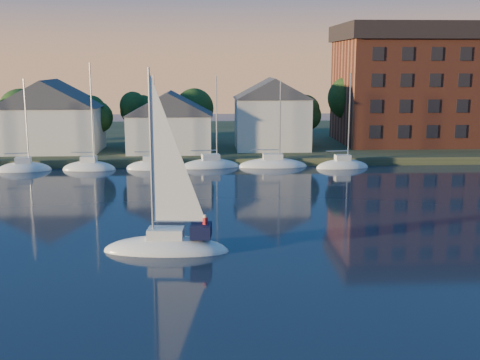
{
  "coord_description": "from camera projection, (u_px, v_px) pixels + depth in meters",
  "views": [
    {
      "loc": [
        -0.84,
        -24.11,
        12.82
      ],
      "look_at": [
        1.6,
        22.0,
        3.8
      ],
      "focal_mm": 45.0,
      "sensor_mm": 36.0,
      "label": 1
    }
  ],
  "objects": [
    {
      "name": "clubhouse_east",
      "position": [
        272.0,
        113.0,
        83.22
      ],
      "size": [
        10.5,
        8.4,
        9.8
      ],
      "color": "white",
      "rests_on": "shoreline_land"
    },
    {
      "name": "moored_fleet",
      "position": [
        117.0,
        169.0,
        73.51
      ],
      "size": [
        63.5,
        2.4,
        12.05
      ],
      "color": "white",
      "rests_on": "ground"
    },
    {
      "name": "tree_line",
      "position": [
        228.0,
        103.0,
        86.6
      ],
      "size": [
        93.4,
        5.4,
        8.9
      ],
      "color": "#3C261B",
      "rests_on": "shoreline_land"
    },
    {
      "name": "clubhouse_centre",
      "position": [
        170.0,
        121.0,
        80.7
      ],
      "size": [
        11.55,
        8.4,
        8.08
      ],
      "color": "white",
      "rests_on": "shoreline_land"
    },
    {
      "name": "shoreline_land",
      "position": [
        213.0,
        141.0,
        99.64
      ],
      "size": [
        160.0,
        50.0,
        2.0
      ],
      "primitive_type": "cube",
      "color": "#313A22",
      "rests_on": "ground"
    },
    {
      "name": "clubhouse_west",
      "position": [
        51.0,
        115.0,
        80.7
      ],
      "size": [
        13.65,
        9.45,
        9.64
      ],
      "color": "white",
      "rests_on": "shoreline_land"
    },
    {
      "name": "wooden_dock",
      "position": [
        215.0,
        164.0,
        77.09
      ],
      "size": [
        120.0,
        3.0,
        1.0
      ],
      "primitive_type": "cube",
      "color": "brown",
      "rests_on": "ground"
    },
    {
      "name": "condo_block",
      "position": [
        441.0,
        83.0,
        89.67
      ],
      "size": [
        31.0,
        17.0,
        17.4
      ],
      "color": "brown",
      "rests_on": "shoreline_land"
    },
    {
      "name": "hero_sailboat",
      "position": [
        168.0,
        243.0,
        41.46
      ],
      "size": [
        8.89,
        3.47,
        13.64
      ],
      "rotation": [
        0.0,
        0.0,
        3.06
      ],
      "color": "white",
      "rests_on": "ground"
    }
  ]
}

